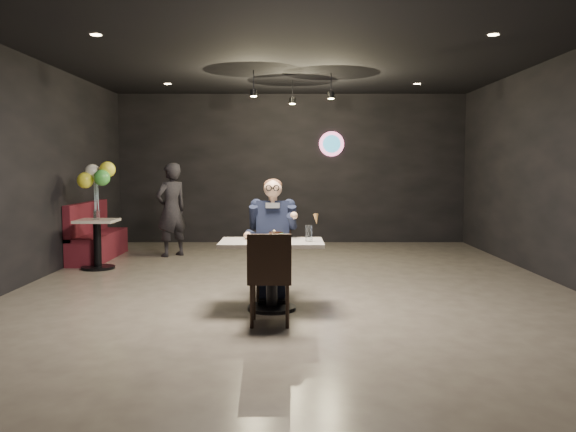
{
  "coord_description": "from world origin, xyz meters",
  "views": [
    {
      "loc": [
        -0.07,
        -7.87,
        1.54
      ],
      "look_at": [
        -0.07,
        -0.8,
        0.97
      ],
      "focal_mm": 38.0,
      "sensor_mm": 36.0,
      "label": 1
    }
  ],
  "objects_px": {
    "chair_far": "(273,260)",
    "balloon_vase": "(97,215)",
    "booth_bench": "(98,231)",
    "seated_man": "(273,238)",
    "chair_near": "(270,277)",
    "passerby": "(171,210)",
    "sundae_glass": "(309,233)",
    "main_table": "(272,275)",
    "side_table": "(97,245)"
  },
  "relations": [
    {
      "from": "passerby",
      "to": "balloon_vase",
      "type": "bearing_deg",
      "value": 12.69
    },
    {
      "from": "passerby",
      "to": "booth_bench",
      "type": "bearing_deg",
      "value": -28.6
    },
    {
      "from": "chair_far",
      "to": "balloon_vase",
      "type": "bearing_deg",
      "value": 142.31
    },
    {
      "from": "chair_far",
      "to": "seated_man",
      "type": "relative_size",
      "value": 0.64
    },
    {
      "from": "chair_far",
      "to": "sundae_glass",
      "type": "height_order",
      "value": "same"
    },
    {
      "from": "main_table",
      "to": "balloon_vase",
      "type": "bearing_deg",
      "value": 135.69
    },
    {
      "from": "sundae_glass",
      "to": "passerby",
      "type": "bearing_deg",
      "value": 119.17
    },
    {
      "from": "chair_near",
      "to": "passerby",
      "type": "xyz_separation_m",
      "value": [
        -1.83,
        4.55,
        0.34
      ]
    },
    {
      "from": "chair_near",
      "to": "seated_man",
      "type": "xyz_separation_m",
      "value": [
        -0.0,
        1.14,
        0.26
      ]
    },
    {
      "from": "main_table",
      "to": "sundae_glass",
      "type": "distance_m",
      "value": 0.61
    },
    {
      "from": "sundae_glass",
      "to": "balloon_vase",
      "type": "distance_m",
      "value": 4.09
    },
    {
      "from": "main_table",
      "to": "passerby",
      "type": "distance_m",
      "value": 4.38
    },
    {
      "from": "passerby",
      "to": "side_table",
      "type": "bearing_deg",
      "value": 12.69
    },
    {
      "from": "chair_far",
      "to": "passerby",
      "type": "bearing_deg",
      "value": 118.27
    },
    {
      "from": "chair_far",
      "to": "sundae_glass",
      "type": "bearing_deg",
      "value": -55.84
    },
    {
      "from": "seated_man",
      "to": "sundae_glass",
      "type": "xyz_separation_m",
      "value": [
        0.4,
        -0.59,
        0.11
      ]
    },
    {
      "from": "seated_man",
      "to": "sundae_glass",
      "type": "distance_m",
      "value": 0.72
    },
    {
      "from": "seated_man",
      "to": "side_table",
      "type": "bearing_deg",
      "value": 142.31
    },
    {
      "from": "sundae_glass",
      "to": "side_table",
      "type": "relative_size",
      "value": 0.24
    },
    {
      "from": "sundae_glass",
      "to": "chair_far",
      "type": "bearing_deg",
      "value": 124.16
    },
    {
      "from": "chair_far",
      "to": "booth_bench",
      "type": "height_order",
      "value": "booth_bench"
    },
    {
      "from": "main_table",
      "to": "seated_man",
      "type": "bearing_deg",
      "value": 90.0
    },
    {
      "from": "chair_near",
      "to": "passerby",
      "type": "relative_size",
      "value": 0.57
    },
    {
      "from": "seated_man",
      "to": "sundae_glass",
      "type": "bearing_deg",
      "value": -55.84
    },
    {
      "from": "booth_bench",
      "to": "passerby",
      "type": "relative_size",
      "value": 1.18
    },
    {
      "from": "side_table",
      "to": "chair_far",
      "type": "bearing_deg",
      "value": -37.69
    },
    {
      "from": "chair_near",
      "to": "seated_man",
      "type": "height_order",
      "value": "seated_man"
    },
    {
      "from": "chair_near",
      "to": "side_table",
      "type": "relative_size",
      "value": 1.28
    },
    {
      "from": "balloon_vase",
      "to": "booth_bench",
      "type": "bearing_deg",
      "value": 106.7
    },
    {
      "from": "balloon_vase",
      "to": "seated_man",
      "type": "bearing_deg",
      "value": -37.69
    },
    {
      "from": "chair_far",
      "to": "chair_near",
      "type": "xyz_separation_m",
      "value": [
        0.0,
        -1.14,
        0.0
      ]
    },
    {
      "from": "seated_man",
      "to": "booth_bench",
      "type": "distance_m",
      "value": 4.31
    },
    {
      "from": "seated_man",
      "to": "side_table",
      "type": "distance_m",
      "value": 3.43
    },
    {
      "from": "seated_man",
      "to": "balloon_vase",
      "type": "relative_size",
      "value": 9.93
    },
    {
      "from": "chair_far",
      "to": "passerby",
      "type": "xyz_separation_m",
      "value": [
        -1.83,
        3.41,
        0.34
      ]
    },
    {
      "from": "passerby",
      "to": "main_table",
      "type": "bearing_deg",
      "value": 70.85
    },
    {
      "from": "side_table",
      "to": "passerby",
      "type": "relative_size",
      "value": 0.45
    },
    {
      "from": "chair_near",
      "to": "booth_bench",
      "type": "height_order",
      "value": "booth_bench"
    },
    {
      "from": "chair_far",
      "to": "side_table",
      "type": "height_order",
      "value": "chair_far"
    },
    {
      "from": "seated_man",
      "to": "booth_bench",
      "type": "xyz_separation_m",
      "value": [
        -3.0,
        3.09,
        -0.24
      ]
    },
    {
      "from": "seated_man",
      "to": "passerby",
      "type": "distance_m",
      "value": 3.87
    },
    {
      "from": "main_table",
      "to": "side_table",
      "type": "xyz_separation_m",
      "value": [
        -2.7,
        2.64,
        -0.02
      ]
    },
    {
      "from": "sundae_glass",
      "to": "main_table",
      "type": "bearing_deg",
      "value": 174.93
    },
    {
      "from": "chair_near",
      "to": "main_table",
      "type": "bearing_deg",
      "value": 90.26
    },
    {
      "from": "seated_man",
      "to": "main_table",
      "type": "bearing_deg",
      "value": -90.0
    },
    {
      "from": "side_table",
      "to": "chair_near",
      "type": "bearing_deg",
      "value": -50.05
    },
    {
      "from": "booth_bench",
      "to": "balloon_vase",
      "type": "xyz_separation_m",
      "value": [
        0.3,
        -1.0,
        0.35
      ]
    },
    {
      "from": "main_table",
      "to": "side_table",
      "type": "bearing_deg",
      "value": 135.69
    },
    {
      "from": "booth_bench",
      "to": "balloon_vase",
      "type": "height_order",
      "value": "booth_bench"
    },
    {
      "from": "seated_man",
      "to": "booth_bench",
      "type": "height_order",
      "value": "seated_man"
    }
  ]
}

